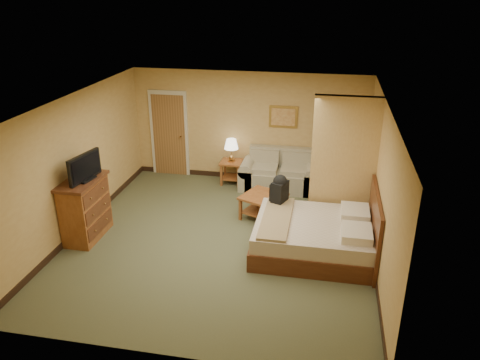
% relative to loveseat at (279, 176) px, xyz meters
% --- Properties ---
extents(floor, '(6.00, 6.00, 0.00)m').
position_rel_loveseat_xyz_m(floor, '(-0.80, -2.58, -0.30)').
color(floor, '#505436').
rests_on(floor, ground).
extents(ceiling, '(6.00, 6.00, 0.00)m').
position_rel_loveseat_xyz_m(ceiling, '(-0.80, -2.58, 2.30)').
color(ceiling, white).
rests_on(ceiling, back_wall).
extents(back_wall, '(5.50, 0.02, 2.60)m').
position_rel_loveseat_xyz_m(back_wall, '(-0.80, 0.42, 1.00)').
color(back_wall, tan).
rests_on(back_wall, floor).
extents(left_wall, '(0.02, 6.00, 2.60)m').
position_rel_loveseat_xyz_m(left_wall, '(-3.55, -2.58, 1.00)').
color(left_wall, tan).
rests_on(left_wall, floor).
extents(right_wall, '(0.02, 6.00, 2.60)m').
position_rel_loveseat_xyz_m(right_wall, '(1.95, -2.58, 1.00)').
color(right_wall, tan).
rests_on(right_wall, floor).
extents(partition, '(1.20, 0.15, 2.60)m').
position_rel_loveseat_xyz_m(partition, '(1.35, -1.65, 1.00)').
color(partition, tan).
rests_on(partition, floor).
extents(door, '(0.94, 0.16, 2.10)m').
position_rel_loveseat_xyz_m(door, '(-2.75, 0.39, 0.74)').
color(door, beige).
rests_on(door, floor).
extents(baseboard, '(5.50, 0.02, 0.12)m').
position_rel_loveseat_xyz_m(baseboard, '(-0.80, 0.41, -0.24)').
color(baseboard, black).
rests_on(baseboard, floor).
extents(loveseat, '(1.80, 0.84, 0.91)m').
position_rel_loveseat_xyz_m(loveseat, '(0.00, 0.00, 0.00)').
color(loveseat, tan).
rests_on(loveseat, floor).
extents(side_table, '(0.50, 0.50, 0.55)m').
position_rel_loveseat_xyz_m(side_table, '(-1.15, 0.07, 0.07)').
color(side_table, brown).
rests_on(side_table, floor).
extents(table_lamp, '(0.33, 0.33, 0.54)m').
position_rel_loveseat_xyz_m(table_lamp, '(-1.15, 0.07, 0.67)').
color(table_lamp, '#AE7C40').
rests_on(table_lamp, side_table).
extents(coffee_table, '(1.02, 1.02, 0.50)m').
position_rel_loveseat_xyz_m(coffee_table, '(-0.15, -1.55, 0.06)').
color(coffee_table, brown).
rests_on(coffee_table, floor).
extents(wall_picture, '(0.65, 0.04, 0.51)m').
position_rel_loveseat_xyz_m(wall_picture, '(-0.00, 0.40, 1.30)').
color(wall_picture, '#B78E3F').
rests_on(wall_picture, back_wall).
extents(dresser, '(0.57, 1.09, 1.16)m').
position_rel_loveseat_xyz_m(dresser, '(-3.28, -2.93, 0.29)').
color(dresser, brown).
rests_on(dresser, floor).
extents(tv, '(0.27, 0.81, 0.50)m').
position_rel_loveseat_xyz_m(tv, '(-3.18, -2.93, 1.10)').
color(tv, black).
rests_on(tv, dresser).
extents(bed, '(2.17, 1.85, 1.20)m').
position_rel_loveseat_xyz_m(bed, '(1.01, -2.68, 0.03)').
color(bed, '#4B2211').
rests_on(bed, floor).
extents(backpack, '(0.33, 0.39, 0.57)m').
position_rel_loveseat_xyz_m(backpack, '(0.22, -2.03, 0.59)').
color(backpack, black).
rests_on(backpack, bed).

